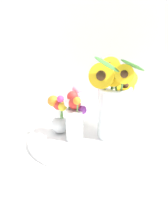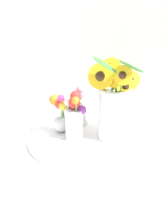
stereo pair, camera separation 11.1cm
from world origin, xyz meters
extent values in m
plane|color=white|center=(0.00, 0.00, 0.00)|extent=(6.00, 6.00, 0.00)
cylinder|color=white|center=(0.01, 0.03, 0.01)|extent=(0.41, 0.41, 0.02)
cylinder|color=silver|center=(0.11, 0.07, 0.11)|extent=(0.12, 0.12, 0.18)
torus|color=silver|center=(0.11, 0.07, 0.21)|extent=(0.12, 0.12, 0.01)
cylinder|color=#4C8438|center=(0.13, 0.06, 0.17)|extent=(0.04, 0.03, 0.19)
cylinder|color=yellow|center=(0.11, 0.05, 0.26)|extent=(0.09, 0.05, 0.09)
sphere|color=#382314|center=(0.11, 0.05, 0.26)|extent=(0.03, 0.03, 0.03)
cylinder|color=#4C8438|center=(0.09, 0.06, 0.16)|extent=(0.04, 0.06, 0.20)
cylinder|color=yellow|center=(0.07, 0.03, 0.26)|extent=(0.10, 0.04, 0.10)
sphere|color=#382314|center=(0.07, 0.03, 0.26)|extent=(0.04, 0.04, 0.04)
cylinder|color=#4C8438|center=(0.11, 0.07, 0.17)|extent=(0.04, 0.03, 0.22)
cylinder|color=yellow|center=(0.09, 0.08, 0.28)|extent=(0.08, 0.05, 0.07)
sphere|color=#382314|center=(0.09, 0.08, 0.28)|extent=(0.03, 0.03, 0.03)
cylinder|color=#4C8438|center=(0.13, 0.05, 0.16)|extent=(0.04, 0.08, 0.22)
cylinder|color=yellow|center=(0.15, 0.01, 0.28)|extent=(0.07, 0.03, 0.07)
sphere|color=#382314|center=(0.15, 0.01, 0.28)|extent=(0.03, 0.03, 0.03)
cylinder|color=#4C8438|center=(0.13, 0.11, 0.14)|extent=(0.04, 0.06, 0.16)
cylinder|color=yellow|center=(0.15, 0.14, 0.23)|extent=(0.08, 0.06, 0.07)
sphere|color=#382314|center=(0.15, 0.14, 0.23)|extent=(0.03, 0.03, 0.03)
cylinder|color=#4C8438|center=(0.11, 0.08, 0.15)|extent=(0.03, 0.04, 0.19)
cylinder|color=yellow|center=(0.10, 0.07, 0.25)|extent=(0.07, 0.04, 0.07)
sphere|color=#382314|center=(0.10, 0.07, 0.25)|extent=(0.03, 0.03, 0.03)
cylinder|color=#4C8438|center=(0.14, 0.07, 0.13)|extent=(0.03, 0.04, 0.16)
cylinder|color=yellow|center=(0.15, 0.08, 0.21)|extent=(0.07, 0.05, 0.06)
sphere|color=#382314|center=(0.15, 0.08, 0.21)|extent=(0.03, 0.03, 0.03)
ellipsoid|color=#38702D|center=(0.17, 0.02, 0.30)|extent=(0.10, 0.11, 0.06)
ellipsoid|color=#38702D|center=(0.09, 0.00, 0.31)|extent=(0.10, 0.06, 0.05)
cylinder|color=white|center=(-0.02, 0.01, 0.08)|extent=(0.06, 0.06, 0.11)
cylinder|color=#568E42|center=(-0.01, 0.00, 0.11)|extent=(0.02, 0.03, 0.13)
sphere|color=orange|center=(0.00, -0.02, 0.18)|extent=(0.03, 0.03, 0.03)
cylinder|color=#568E42|center=(-0.03, 0.01, 0.10)|extent=(0.03, 0.02, 0.12)
sphere|color=white|center=(-0.04, 0.02, 0.16)|extent=(0.03, 0.03, 0.03)
cylinder|color=#568E42|center=(-0.03, 0.03, 0.10)|extent=(0.01, 0.02, 0.09)
sphere|color=pink|center=(-0.03, 0.04, 0.15)|extent=(0.04, 0.04, 0.04)
cylinder|color=#568E42|center=(0.00, 0.02, 0.09)|extent=(0.02, 0.01, 0.08)
sphere|color=purple|center=(0.01, 0.02, 0.13)|extent=(0.03, 0.03, 0.03)
cylinder|color=#568E42|center=(-0.02, 0.01, 0.10)|extent=(0.01, 0.01, 0.11)
sphere|color=red|center=(-0.02, 0.02, 0.16)|extent=(0.04, 0.04, 0.04)
sphere|color=white|center=(-0.09, 0.05, 0.05)|extent=(0.07, 0.07, 0.07)
cylinder|color=white|center=(-0.09, 0.05, 0.11)|extent=(0.03, 0.03, 0.05)
cylinder|color=#568E42|center=(-0.09, 0.04, 0.10)|extent=(0.03, 0.02, 0.09)
sphere|color=orange|center=(-0.11, 0.04, 0.15)|extent=(0.04, 0.04, 0.04)
cylinder|color=#568E42|center=(-0.07, 0.04, 0.11)|extent=(0.01, 0.04, 0.12)
sphere|color=#C6337A|center=(-0.07, 0.02, 0.17)|extent=(0.02, 0.02, 0.02)
cylinder|color=#568E42|center=(-0.09, 0.05, 0.09)|extent=(0.01, 0.02, 0.09)
sphere|color=red|center=(-0.09, 0.04, 0.14)|extent=(0.04, 0.04, 0.04)
cylinder|color=#568E42|center=(-0.08, 0.04, 0.09)|extent=(0.03, 0.03, 0.09)
sphere|color=yellow|center=(-0.07, 0.03, 0.13)|extent=(0.03, 0.03, 0.03)
cylinder|color=white|center=(-0.05, 0.13, 0.07)|extent=(0.07, 0.07, 0.10)
cylinder|color=#427533|center=(-0.06, 0.13, 0.08)|extent=(0.02, 0.01, 0.09)
sphere|color=white|center=(-0.07, 0.12, 0.13)|extent=(0.02, 0.02, 0.02)
cylinder|color=#427533|center=(-0.05, 0.14, 0.09)|extent=(0.02, 0.03, 0.09)
sphere|color=pink|center=(-0.04, 0.15, 0.14)|extent=(0.02, 0.02, 0.02)
cylinder|color=#427533|center=(-0.06, 0.13, 0.09)|extent=(0.01, 0.01, 0.10)
sphere|color=red|center=(-0.06, 0.12, 0.14)|extent=(0.04, 0.04, 0.04)
cylinder|color=#427533|center=(-0.06, 0.15, 0.10)|extent=(0.02, 0.02, 0.12)
sphere|color=pink|center=(-0.05, 0.16, 0.16)|extent=(0.04, 0.04, 0.04)
camera|label=1|loc=(0.28, -0.96, 0.55)|focal=50.00mm
camera|label=2|loc=(0.38, -0.92, 0.55)|focal=50.00mm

